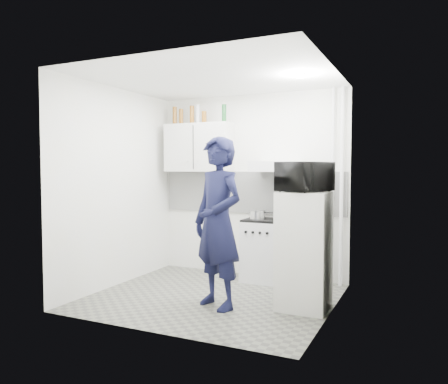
% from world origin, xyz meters
% --- Properties ---
extents(floor, '(2.80, 2.80, 0.00)m').
position_xyz_m(floor, '(0.00, 0.00, 0.00)').
color(floor, '#5F6253').
rests_on(floor, ground).
extents(ceiling, '(2.80, 2.80, 0.00)m').
position_xyz_m(ceiling, '(0.00, 0.00, 2.60)').
color(ceiling, white).
rests_on(ceiling, wall_back).
extents(wall_back, '(2.80, 0.00, 2.80)m').
position_xyz_m(wall_back, '(0.00, 1.25, 1.30)').
color(wall_back, white).
rests_on(wall_back, floor).
extents(wall_left, '(0.00, 2.60, 2.60)m').
position_xyz_m(wall_left, '(-1.40, 0.00, 1.30)').
color(wall_left, white).
rests_on(wall_left, floor).
extents(wall_right, '(0.00, 2.60, 2.60)m').
position_xyz_m(wall_right, '(1.40, 0.00, 1.30)').
color(wall_right, white).
rests_on(wall_right, floor).
extents(person, '(0.82, 0.70, 1.89)m').
position_xyz_m(person, '(0.22, -0.30, 0.95)').
color(person, black).
rests_on(person, floor).
extents(stove, '(0.51, 0.51, 0.82)m').
position_xyz_m(stove, '(0.28, 1.00, 0.41)').
color(stove, silver).
rests_on(stove, floor).
extents(fridge, '(0.53, 0.53, 1.29)m').
position_xyz_m(fridge, '(1.10, 0.05, 0.64)').
color(fridge, beige).
rests_on(fridge, floor).
extents(stove_top, '(0.49, 0.49, 0.03)m').
position_xyz_m(stove_top, '(0.28, 1.00, 0.84)').
color(stove_top, black).
rests_on(stove_top, stove).
extents(saucepan, '(0.21, 0.21, 0.11)m').
position_xyz_m(saucepan, '(0.21, 0.98, 0.91)').
color(saucepan, silver).
rests_on(saucepan, stove_top).
extents(microwave, '(0.69, 0.57, 0.32)m').
position_xyz_m(microwave, '(1.10, 0.05, 1.45)').
color(microwave, black).
rests_on(microwave, fridge).
extents(bottle_a, '(0.06, 0.06, 0.27)m').
position_xyz_m(bottle_a, '(-1.16, 1.07, 2.34)').
color(bottle_a, brown).
rests_on(bottle_a, upper_cabinet).
extents(bottle_b, '(0.06, 0.06, 0.23)m').
position_xyz_m(bottle_b, '(-1.05, 1.07, 2.32)').
color(bottle_b, brown).
rests_on(bottle_b, upper_cabinet).
extents(bottle_c, '(0.06, 0.06, 0.27)m').
position_xyz_m(bottle_c, '(-0.87, 1.07, 2.33)').
color(bottle_c, brown).
rests_on(bottle_c, upper_cabinet).
extents(bottle_d, '(0.06, 0.06, 0.28)m').
position_xyz_m(bottle_d, '(-0.77, 1.07, 2.34)').
color(bottle_d, '#B2B7BC').
rests_on(bottle_d, upper_cabinet).
extents(canister_a, '(0.07, 0.07, 0.18)m').
position_xyz_m(canister_a, '(-0.66, 1.07, 2.29)').
color(canister_a, brown).
rests_on(canister_a, upper_cabinet).
extents(bottle_e, '(0.06, 0.06, 0.26)m').
position_xyz_m(bottle_e, '(-0.34, 1.07, 2.33)').
color(bottle_e, '#144C1E').
rests_on(bottle_e, upper_cabinet).
extents(upper_cabinet, '(1.00, 0.35, 0.70)m').
position_xyz_m(upper_cabinet, '(-0.75, 1.07, 1.85)').
color(upper_cabinet, beige).
rests_on(upper_cabinet, wall_back).
extents(range_hood, '(0.60, 0.50, 0.14)m').
position_xyz_m(range_hood, '(0.45, 1.00, 1.57)').
color(range_hood, silver).
rests_on(range_hood, wall_back).
extents(backsplash, '(2.74, 0.03, 0.60)m').
position_xyz_m(backsplash, '(0.00, 1.24, 1.20)').
color(backsplash, white).
rests_on(backsplash, wall_back).
extents(pipe_a, '(0.05, 0.05, 2.60)m').
position_xyz_m(pipe_a, '(1.30, 1.17, 1.30)').
color(pipe_a, silver).
rests_on(pipe_a, floor).
extents(pipe_b, '(0.04, 0.04, 2.60)m').
position_xyz_m(pipe_b, '(1.18, 1.17, 1.30)').
color(pipe_b, silver).
rests_on(pipe_b, floor).
extents(ceiling_spot_fixture, '(0.10, 0.10, 0.02)m').
position_xyz_m(ceiling_spot_fixture, '(1.00, 0.20, 2.57)').
color(ceiling_spot_fixture, white).
rests_on(ceiling_spot_fixture, ceiling).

